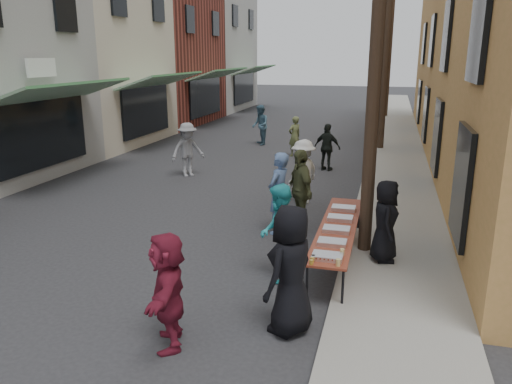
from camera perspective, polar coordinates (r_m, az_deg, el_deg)
The scene contains 27 objects.
ground at distance 9.23m, azimuth -17.24°, elevation -10.90°, with size 120.00×120.00×0.00m, color #28282B.
sidewalk at distance 22.27m, azimuth 15.80°, elevation 4.70°, with size 2.20×60.00×0.10m, color gray.
storefront_row at distance 26.32m, azimuth -19.41°, elevation 14.93°, with size 8.00×37.00×9.00m.
utility_pole_near at distance 9.93m, azimuth 13.75°, elevation 17.98°, with size 0.26×0.26×9.00m, color #2D2116.
utility_pole_mid at distance 21.92m, azimuth 14.78°, elevation 16.32°, with size 0.26×0.26×9.00m, color #2D2116.
utility_pole_far at distance 33.92m, azimuth 15.07°, elevation 15.84°, with size 0.26×0.26×9.00m, color #2D2116.
serving_table at distance 9.89m, azimuth 9.35°, elevation -4.11°, with size 0.70×4.00×0.75m.
catering_tray_sausage at distance 8.33m, azimuth 8.16°, elevation -7.30°, with size 0.50×0.33×0.08m, color maroon.
catering_tray_foil_b at distance 8.93m, azimuth 8.69°, elevation -5.73°, with size 0.50×0.33×0.08m, color #B2B2B7.
catering_tray_buns at distance 9.59m, azimuth 9.18°, elevation -4.26°, with size 0.50×0.33×0.08m, color tan.
catering_tray_foil_d at distance 10.24m, azimuth 9.60°, elevation -2.97°, with size 0.50×0.33×0.08m, color #B2B2B7.
catering_tray_buns_end at distance 10.91m, azimuth 9.97°, elevation -1.84°, with size 0.50×0.33×0.08m, color tan.
condiment_jar_a at distance 8.08m, azimuth 6.33°, elevation -7.97°, with size 0.07×0.07×0.08m, color #A57F26.
condiment_jar_b at distance 8.17m, azimuth 6.44°, elevation -7.70°, with size 0.07×0.07×0.08m, color #A57F26.
condiment_jar_c at distance 8.27m, azimuth 6.55°, elevation -7.44°, with size 0.07×0.07×0.08m, color #A57F26.
cup_stack at distance 8.08m, azimuth 9.37°, elevation -7.96°, with size 0.08×0.08×0.12m, color tan.
guest_front_a at distance 7.32m, azimuth 3.99°, elevation -8.91°, with size 0.95×0.62×1.95m, color black.
guest_front_b at distance 11.33m, azimuth 2.59°, elevation -0.15°, with size 0.69×0.45×1.89m, color #4D6895.
guest_front_c at distance 8.98m, azimuth 2.66°, elevation -4.72°, with size 0.87×0.68×1.79m, color #2BADB5.
guest_front_d at distance 13.60m, azimuth 5.38°, elevation 2.24°, with size 1.16×0.67×1.79m, color silver.
guest_front_e at distance 11.58m, azimuth 5.04°, elevation 0.23°, with size 1.12×0.47×1.92m, color #4E5330.
guest_queue_back at distance 7.13m, azimuth -10.05°, elevation -10.98°, with size 1.57×0.50×1.69m, color maroon.
server at distance 9.90m, azimuth 14.56°, elevation -3.22°, with size 0.79×0.51×1.61m, color black.
passerby_left at distance 16.89m, azimuth -7.81°, elevation 4.80°, with size 1.17×0.67×1.81m, color gray.
passerby_mid at distance 17.77m, azimuth 8.15°, elevation 5.07°, with size 0.97×0.41×1.66m, color black.
passerby_right at distance 20.24m, azimuth 4.43°, elevation 6.37°, with size 0.59×0.38×1.61m, color #596239.
passerby_far at distance 22.73m, azimuth 0.48°, elevation 7.66°, with size 0.87×0.68×1.80m, color #41667D.
Camera 1 is at (4.64, -6.91, 4.00)m, focal length 35.00 mm.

